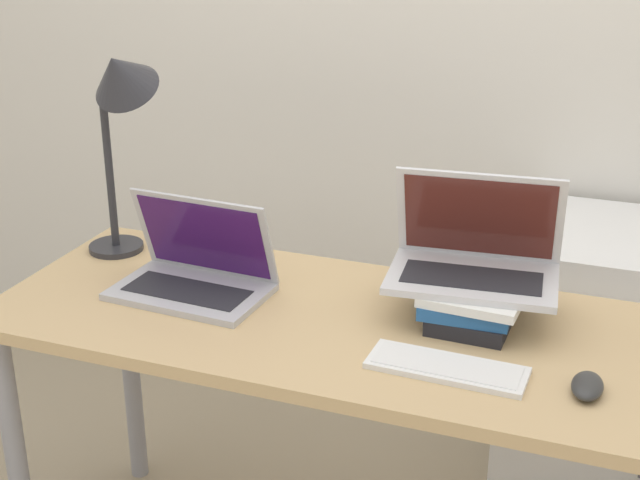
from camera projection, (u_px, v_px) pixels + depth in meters
The scene contains 8 objects.
desk at pixel (336, 355), 1.99m from camera, with size 1.55×0.63×0.77m.
laptop_left at pixel (195, 273), 2.07m from camera, with size 0.36×0.24×0.23m.
book_stack at pixel (475, 299), 1.94m from camera, with size 0.23×0.27×0.09m.
laptop_on_books at pixel (475, 258), 1.94m from camera, with size 0.38×0.27×0.24m.
wireless_keyboard at pixel (447, 368), 1.75m from camera, with size 0.32×0.12×0.01m.
mouse at pixel (587, 386), 1.67m from camera, with size 0.06×0.10×0.03m.
desk_lamp at pixel (119, 97), 2.12m from camera, with size 0.23×0.20×0.56m.
mini_fridge at pixel (598, 364), 2.51m from camera, with size 0.50×0.53×0.80m.
Camera 1 is at (0.58, -1.34, 1.66)m, focal length 50.00 mm.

